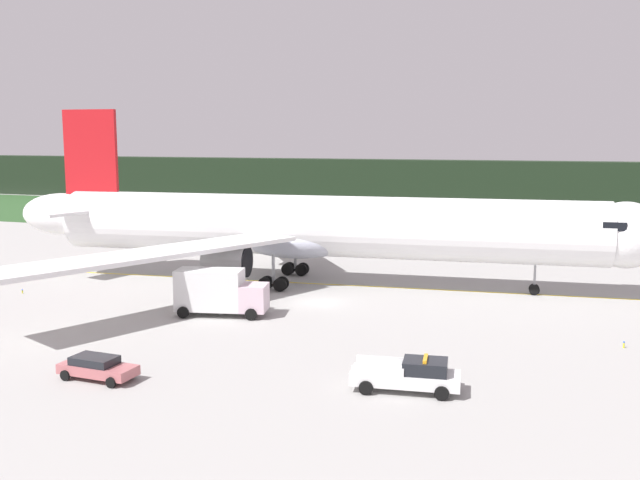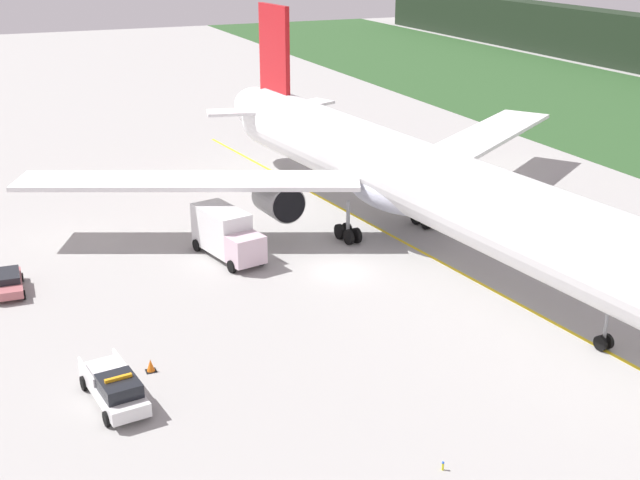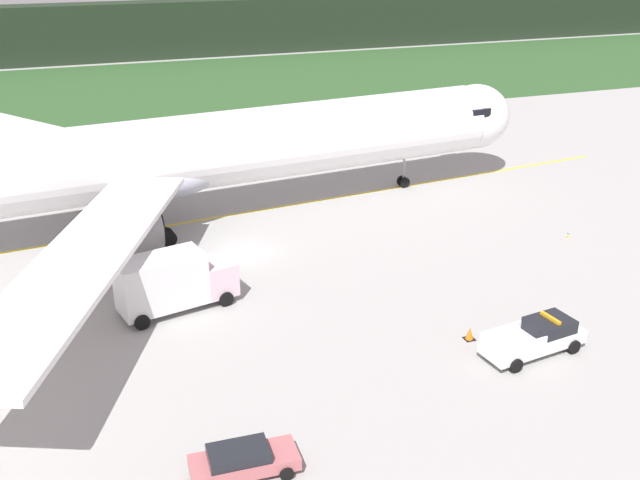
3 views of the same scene
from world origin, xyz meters
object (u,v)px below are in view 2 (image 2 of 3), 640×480
staff_car (8,282)px  airliner (410,177)px  ops_pickup_truck (115,388)px  catering_truck (226,233)px  apron_cone (151,365)px

staff_car → airliner: bearing=84.9°
ops_pickup_truck → catering_truck: bearing=147.0°
catering_truck → staff_car: (0.29, -15.13, -1.16)m
ops_pickup_truck → airliner: bearing=120.2°
airliner → ops_pickup_truck: bearing=-59.8°
ops_pickup_truck → catering_truck: size_ratio=0.83×
staff_car → apron_cone: staff_car is taller
catering_truck → staff_car: bearing=-88.9°
airliner → ops_pickup_truck: airliner is taller
airliner → staff_car: 29.08m
airliner → apron_cone: bearing=-62.2°
ops_pickup_truck → staff_car: ops_pickup_truck is taller
ops_pickup_truck → staff_car: 17.36m
catering_truck → apron_cone: bearing=-31.2°
catering_truck → staff_car: 15.18m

